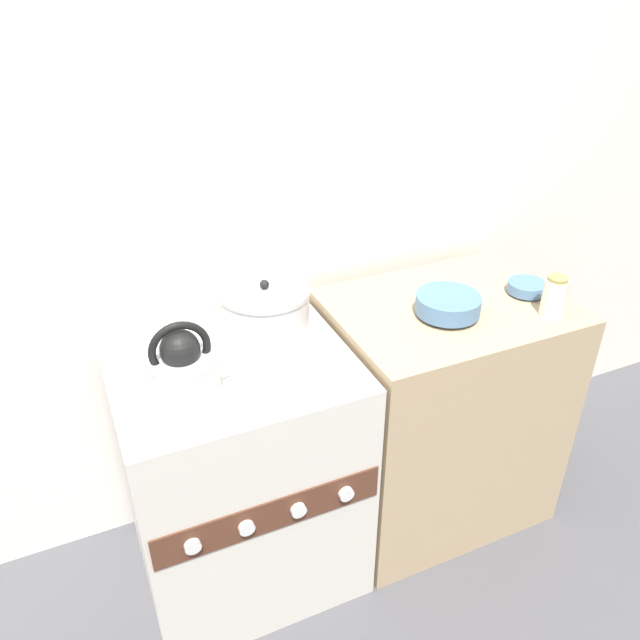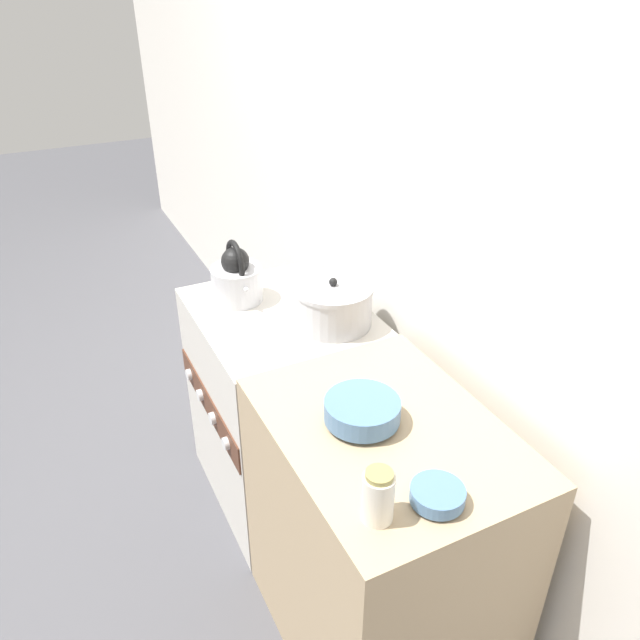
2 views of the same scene
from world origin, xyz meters
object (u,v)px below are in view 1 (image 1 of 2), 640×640
Objects in this scene: small_ceramic_bowl at (527,287)px; kettle at (184,371)px; stove at (241,472)px; enamel_bowl at (448,304)px; storage_jar at (554,297)px; cooking_pot at (266,310)px.

kettle is at bearing -177.03° from small_ceramic_bowl.
stove is 0.83m from enamel_bowl.
small_ceramic_bowl is (1.15, 0.06, -0.04)m from kettle.
kettle reaches higher than small_ceramic_bowl.
kettle is (-0.15, -0.10, 0.50)m from stove.
storage_jar reaches higher than small_ceramic_bowl.
stove is at bearing -139.83° from cooking_pot.
enamel_bowl is at bearing -177.65° from small_ceramic_bowl.
enamel_bowl is (0.83, 0.05, -0.02)m from kettle.
cooking_pot is 1.36× the size of enamel_bowl.
storage_jar is at bearing -4.23° from kettle.
small_ceramic_bowl reaches higher than stove.
cooking_pot reaches higher than small_ceramic_bowl.
small_ceramic_bowl is (0.99, -0.04, 0.47)m from stove.
cooking_pot is at bearing 37.49° from kettle.
cooking_pot is (0.30, 0.23, -0.01)m from kettle.
cooking_pot reaches higher than enamel_bowl.
stove is at bearing 177.46° from small_ceramic_bowl.
cooking_pot is (0.15, 0.13, 0.49)m from stove.
storage_jar is (0.97, -0.19, 0.51)m from stove.
enamel_bowl is at bearing -19.41° from cooking_pot.
stove is at bearing 169.15° from storage_jar.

